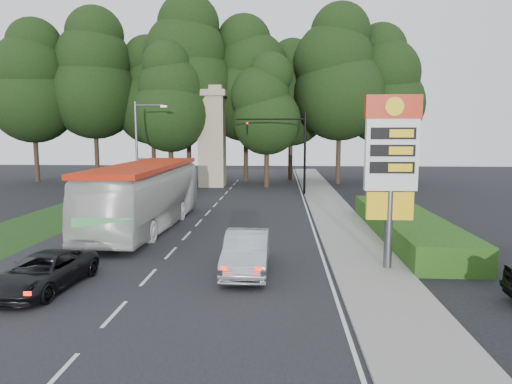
# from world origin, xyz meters

# --- Properties ---
(ground) EXTENTS (120.00, 120.00, 0.00)m
(ground) POSITION_xyz_m (0.00, 0.00, 0.00)
(ground) COLOR black
(ground) RESTS_ON ground
(road_surface) EXTENTS (14.00, 80.00, 0.02)m
(road_surface) POSITION_xyz_m (0.00, 12.00, 0.01)
(road_surface) COLOR black
(road_surface) RESTS_ON ground
(sidewalk_right) EXTENTS (3.00, 80.00, 0.12)m
(sidewalk_right) POSITION_xyz_m (8.50, 12.00, 0.06)
(sidewalk_right) COLOR gray
(sidewalk_right) RESTS_ON ground
(grass_verge_left) EXTENTS (5.00, 50.00, 0.02)m
(grass_verge_left) POSITION_xyz_m (-9.50, 18.00, 0.01)
(grass_verge_left) COLOR #193814
(grass_verge_left) RESTS_ON ground
(hedge) EXTENTS (3.00, 14.00, 1.20)m
(hedge) POSITION_xyz_m (11.50, 8.00, 0.60)
(hedge) COLOR #234312
(hedge) RESTS_ON ground
(gas_station_pylon) EXTENTS (2.10, 0.45, 6.85)m
(gas_station_pylon) POSITION_xyz_m (9.20, 1.99, 4.45)
(gas_station_pylon) COLOR #59595E
(gas_station_pylon) RESTS_ON ground
(traffic_signal_mast) EXTENTS (6.10, 0.35, 7.20)m
(traffic_signal_mast) POSITION_xyz_m (5.68, 24.00, 4.67)
(traffic_signal_mast) COLOR black
(traffic_signal_mast) RESTS_ON ground
(streetlight_signs) EXTENTS (2.75, 0.98, 8.00)m
(streetlight_signs) POSITION_xyz_m (-6.99, 22.01, 4.44)
(streetlight_signs) COLOR #59595E
(streetlight_signs) RESTS_ON ground
(monument) EXTENTS (3.00, 3.00, 10.05)m
(monument) POSITION_xyz_m (-2.00, 30.00, 5.10)
(monument) COLOR tan
(monument) RESTS_ON ground
(tree_far_west) EXTENTS (8.96, 8.96, 17.60)m
(tree_far_west) POSITION_xyz_m (-22.00, 33.00, 10.68)
(tree_far_west) COLOR #2D2116
(tree_far_west) RESTS_ON ground
(tree_west_mid) EXTENTS (9.80, 9.80, 19.25)m
(tree_west_mid) POSITION_xyz_m (-16.00, 35.00, 11.69)
(tree_west_mid) COLOR #2D2116
(tree_west_mid) RESTS_ON ground
(tree_west_near) EXTENTS (8.40, 8.40, 16.50)m
(tree_west_near) POSITION_xyz_m (-10.00, 37.00, 10.02)
(tree_west_near) COLOR #2D2116
(tree_west_near) RESTS_ON ground
(tree_center_left) EXTENTS (10.08, 10.08, 19.80)m
(tree_center_left) POSITION_xyz_m (-5.00, 33.00, 12.02)
(tree_center_left) COLOR #2D2116
(tree_center_left) RESTS_ON ground
(tree_center_right) EXTENTS (9.24, 9.24, 18.15)m
(tree_center_right) POSITION_xyz_m (1.00, 35.00, 11.02)
(tree_center_right) COLOR #2D2116
(tree_center_right) RESTS_ON ground
(tree_east_near) EXTENTS (8.12, 8.12, 15.95)m
(tree_east_near) POSITION_xyz_m (6.00, 37.00, 9.68)
(tree_east_near) COLOR #2D2116
(tree_east_near) RESTS_ON ground
(tree_east_mid) EXTENTS (9.52, 9.52, 18.70)m
(tree_east_mid) POSITION_xyz_m (11.00, 33.00, 11.35)
(tree_east_mid) COLOR #2D2116
(tree_east_mid) RESTS_ON ground
(tree_far_east) EXTENTS (8.68, 8.68, 17.05)m
(tree_far_east) POSITION_xyz_m (16.00, 35.00, 10.35)
(tree_far_east) COLOR #2D2116
(tree_far_east) RESTS_ON ground
(tree_monument_left) EXTENTS (7.28, 7.28, 14.30)m
(tree_monument_left) POSITION_xyz_m (-6.00, 29.00, 8.68)
(tree_monument_left) COLOR #2D2116
(tree_monument_left) RESTS_ON ground
(tree_monument_right) EXTENTS (6.72, 6.72, 13.20)m
(tree_monument_right) POSITION_xyz_m (3.50, 29.50, 8.01)
(tree_monument_right) COLOR #2D2116
(tree_monument_right) RESTS_ON ground
(transit_bus) EXTENTS (3.43, 13.26, 3.67)m
(transit_bus) POSITION_xyz_m (-2.71, 9.40, 1.84)
(transit_bus) COLOR silver
(transit_bus) RESTS_ON ground
(sedan_silver) EXTENTS (1.70, 4.81, 1.58)m
(sedan_silver) POSITION_xyz_m (3.64, 1.49, 0.79)
(sedan_silver) COLOR #B2B4BB
(sedan_silver) RESTS_ON ground
(suv_charcoal) EXTENTS (2.50, 4.67, 1.25)m
(suv_charcoal) POSITION_xyz_m (-3.25, -0.94, 0.62)
(suv_charcoal) COLOR black
(suv_charcoal) RESTS_ON ground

